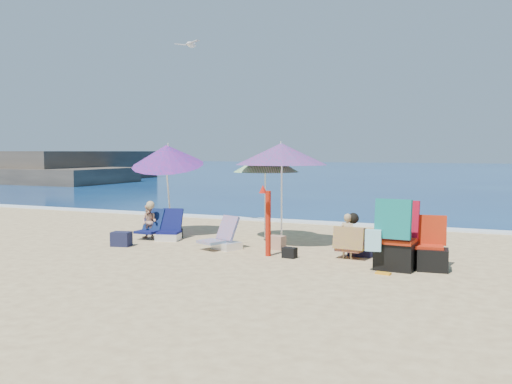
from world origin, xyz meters
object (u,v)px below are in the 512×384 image
at_px(umbrella_blue, 167,155).
at_px(umbrella_turquoise, 281,154).
at_px(camp_chair_left, 432,254).
at_px(seagull, 191,45).
at_px(umbrella_striped, 266,163).
at_px(person_left, 150,221).
at_px(furled_umbrella, 267,217).
at_px(chair_navy, 169,232).
at_px(chair_rainbow, 224,240).
at_px(person_center, 349,237).
at_px(camp_chair_right, 395,244).

bearing_deg(umbrella_blue, umbrella_turquoise, -5.47).
height_order(camp_chair_left, seagull, seagull).
xyz_separation_m(umbrella_striped, person_left, (-2.35, -0.93, -1.28)).
height_order(furled_umbrella, chair_navy, furled_umbrella).
bearing_deg(camp_chair_left, chair_rainbow, 174.90).
distance_m(furled_umbrella, person_center, 1.49).
distance_m(umbrella_blue, seagull, 2.80).
distance_m(umbrella_turquoise, seagull, 4.02).
relative_size(person_center, person_left, 0.98).
bearing_deg(chair_rainbow, camp_chair_right, -9.48).
relative_size(umbrella_turquoise, person_center, 2.57).
bearing_deg(person_center, chair_rainbow, -179.81).
height_order(umbrella_blue, chair_navy, umbrella_blue).
height_order(umbrella_blue, camp_chair_right, umbrella_blue).
bearing_deg(chair_rainbow, furled_umbrella, -18.47).
bearing_deg(camp_chair_left, umbrella_blue, 166.29).
relative_size(chair_navy, camp_chair_left, 0.81).
bearing_deg(seagull, chair_rainbow, -47.42).
bearing_deg(chair_rainbow, umbrella_striped, 79.48).
bearing_deg(seagull, umbrella_blue, -91.75).
bearing_deg(umbrella_blue, person_left, -100.41).
xyz_separation_m(umbrella_turquoise, seagull, (-2.81, 1.30, 2.57)).
distance_m(furled_umbrella, seagull, 5.35).
height_order(person_center, seagull, seagull).
distance_m(chair_navy, seagull, 4.53).
bearing_deg(chair_navy, chair_rainbow, -19.06).
xyz_separation_m(umbrella_turquoise, camp_chair_right, (2.48, -1.37, -1.42)).
bearing_deg(person_center, furled_umbrella, -165.74).
xyz_separation_m(furled_umbrella, chair_rainbow, (-1.05, 0.35, -0.55)).
distance_m(camp_chair_left, camp_chair_right, 0.61).
bearing_deg(umbrella_striped, camp_chair_right, -33.20).
bearing_deg(umbrella_blue, chair_navy, -54.59).
relative_size(chair_navy, person_left, 0.84).
xyz_separation_m(furled_umbrella, seagull, (-2.99, 2.46, 3.69)).
bearing_deg(person_center, camp_chair_left, -13.83).
height_order(furled_umbrella, camp_chair_right, furled_umbrella).
distance_m(person_left, seagull, 4.34).
relative_size(umbrella_striped, seagull, 2.54).
xyz_separation_m(umbrella_striped, seagull, (-2.21, 0.66, 2.76)).
relative_size(umbrella_striped, furled_umbrella, 1.45).
height_order(furled_umbrella, person_center, furled_umbrella).
distance_m(chair_rainbow, seagull, 5.12).
distance_m(furled_umbrella, person_left, 3.26).
distance_m(umbrella_turquoise, umbrella_blue, 2.85).
bearing_deg(furled_umbrella, umbrella_striped, 113.28).
relative_size(umbrella_blue, camp_chair_left, 2.57).
bearing_deg(seagull, person_center, -25.62).
distance_m(furled_umbrella, camp_chair_left, 2.89).
relative_size(umbrella_blue, camp_chair_right, 1.91).
height_order(umbrella_blue, furled_umbrella, umbrella_blue).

